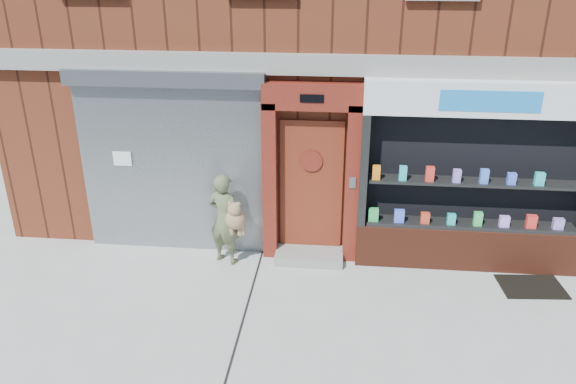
# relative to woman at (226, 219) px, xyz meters

# --- Properties ---
(ground) EXTENTS (80.00, 80.00, 0.00)m
(ground) POSITION_rel_woman_xyz_m (2.07, -1.54, -0.77)
(ground) COLOR #9E9E99
(ground) RESTS_ON ground
(shutter_bay) EXTENTS (3.10, 0.30, 3.04)m
(shutter_bay) POSITION_rel_woman_xyz_m (-0.93, 0.39, 0.95)
(shutter_bay) COLOR gray
(shutter_bay) RESTS_ON ground
(red_door_bay) EXTENTS (1.52, 0.58, 2.90)m
(red_door_bay) POSITION_rel_woman_xyz_m (1.32, 0.32, 0.69)
(red_door_bay) COLOR #58170F
(red_door_bay) RESTS_ON ground
(pharmacy_bay) EXTENTS (3.50, 0.41, 3.00)m
(pharmacy_bay) POSITION_rel_woman_xyz_m (3.82, 0.28, 0.60)
(pharmacy_bay) COLOR #5A2315
(pharmacy_bay) RESTS_ON ground
(woman) EXTENTS (0.68, 0.54, 1.52)m
(woman) POSITION_rel_woman_xyz_m (0.00, 0.00, 0.00)
(woman) COLOR #595E3E
(woman) RESTS_ON ground
(doormat) EXTENTS (0.98, 0.72, 0.02)m
(doormat) POSITION_rel_woman_xyz_m (4.72, -0.31, -0.76)
(doormat) COLOR black
(doormat) RESTS_ON ground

